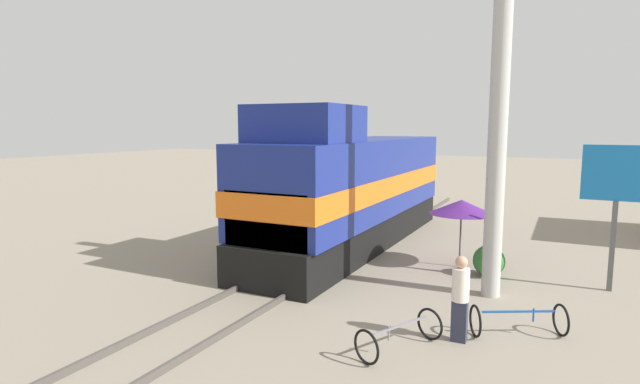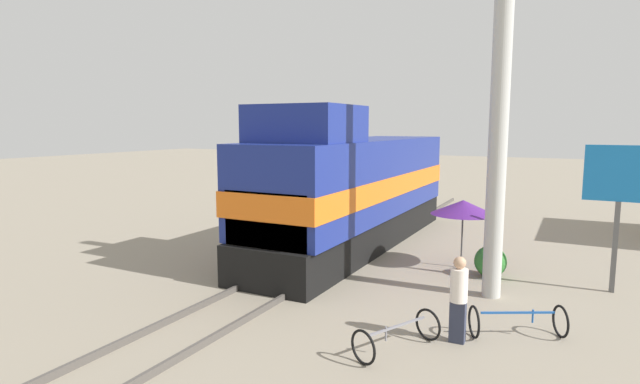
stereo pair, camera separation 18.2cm
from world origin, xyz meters
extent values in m
plane|color=gray|center=(0.00, 0.00, 0.00)|extent=(120.00, 120.00, 0.00)
cube|color=#4C4742|center=(-0.72, 0.00, 0.07)|extent=(0.08, 31.39, 0.15)
cube|color=#4C4742|center=(0.72, 0.00, 0.07)|extent=(0.08, 31.39, 0.15)
cube|color=black|center=(0.00, 3.26, 0.57)|extent=(2.68, 12.30, 1.14)
cube|color=navy|center=(0.00, 3.26, 2.47)|extent=(2.92, 11.80, 2.65)
cube|color=orange|center=(0.00, 3.26, 2.20)|extent=(2.96, 11.93, 0.70)
cube|color=orange|center=(0.00, -1.78, 1.87)|extent=(2.48, 1.72, 1.46)
cube|color=navy|center=(0.00, -0.43, 4.32)|extent=(2.74, 2.71, 1.05)
cylinder|color=#B2B2AD|center=(5.22, -0.26, 5.27)|extent=(0.45, 0.45, 10.54)
cylinder|color=#4C4C4C|center=(4.00, 2.02, 0.98)|extent=(0.05, 0.05, 1.96)
cone|color=#4C1E72|center=(4.00, 2.02, 1.85)|extent=(1.91, 1.91, 0.43)
cube|color=#595959|center=(7.93, 1.51, 1.18)|extent=(0.12, 0.12, 2.37)
cube|color=#1972BF|center=(7.93, 1.51, 3.08)|extent=(1.65, 0.08, 1.42)
sphere|color=#2D722D|center=(4.93, 1.43, 0.45)|extent=(0.89, 0.89, 0.89)
cube|color=#2D3347|center=(5.04, -3.38, 0.42)|extent=(0.30, 0.20, 0.84)
cylinder|color=silver|center=(5.04, -3.38, 1.17)|extent=(0.34, 0.34, 0.66)
sphere|color=tan|center=(5.04, -3.38, 1.62)|extent=(0.24, 0.24, 0.24)
torus|color=black|center=(6.85, -2.18, 0.33)|extent=(0.36, 0.61, 0.66)
torus|color=black|center=(5.30, -3.01, 0.33)|extent=(0.36, 0.61, 0.66)
cube|color=#194C99|center=(6.07, -2.60, 0.52)|extent=(1.34, 0.74, 0.04)
cylinder|color=#194C99|center=(6.34, -2.45, 0.44)|extent=(0.04, 0.04, 0.28)
torus|color=black|center=(3.75, -5.12, 0.32)|extent=(0.61, 0.33, 0.65)
torus|color=black|center=(4.50, -3.57, 0.32)|extent=(0.61, 0.33, 0.65)
cube|color=slate|center=(4.13, -4.34, 0.51)|extent=(0.68, 1.34, 0.04)
cylinder|color=slate|center=(3.99, -4.61, 0.43)|extent=(0.04, 0.04, 0.27)
camera|label=1|loc=(6.81, -13.09, 4.26)|focal=28.00mm
camera|label=2|loc=(6.98, -13.01, 4.26)|focal=28.00mm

